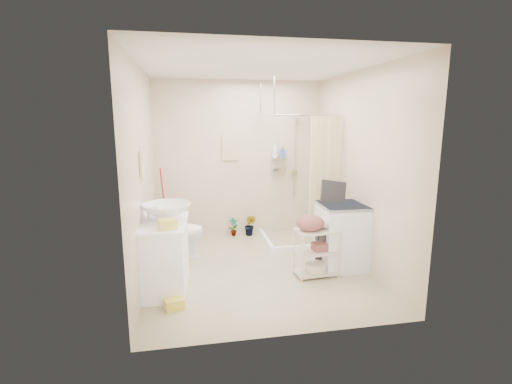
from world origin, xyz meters
TOP-DOWN VIEW (x-y plane):
  - floor at (0.00, 0.00)m, footprint 3.20×3.20m
  - ceiling at (0.00, 0.00)m, footprint 2.80×3.20m
  - wall_back at (0.00, 1.60)m, footprint 2.80×0.04m
  - wall_front at (0.00, -1.60)m, footprint 2.80×0.04m
  - wall_left at (-1.40, 0.00)m, footprint 0.04×3.20m
  - wall_right at (1.40, 0.00)m, footprint 0.04×3.20m
  - vanity at (-1.16, -0.38)m, footprint 0.58×0.96m
  - sink at (-1.12, -0.31)m, footprint 0.59×0.59m
  - counter_basket at (-1.09, -0.68)m, footprint 0.21×0.18m
  - floor_basket at (-1.05, -0.89)m, footprint 0.33×0.29m
  - toilet at (-1.04, 0.66)m, footprint 0.75×0.46m
  - mop at (-1.31, 1.48)m, footprint 0.15×0.15m
  - potted_plant_a at (-0.13, 1.46)m, footprint 0.19×0.16m
  - potted_plant_b at (0.16, 1.43)m, footprint 0.26×0.24m
  - hanging_towel at (-0.15, 1.58)m, footprint 0.28×0.03m
  - towel_ring at (-1.38, -0.20)m, footprint 0.04×0.22m
  - tp_holder at (-1.36, 0.05)m, footprint 0.08×0.12m
  - shower at (0.85, 1.05)m, footprint 1.10×1.10m
  - shampoo_bottle_a at (0.60, 1.54)m, footprint 0.11×0.11m
  - shampoo_bottle_b at (0.73, 1.51)m, footprint 0.10×0.11m
  - washing_machine at (1.14, -0.14)m, footprint 0.61×0.63m
  - laundry_rack at (0.71, -0.36)m, footprint 0.55×0.35m
  - ironing_board at (1.01, -0.05)m, footprint 0.35×0.13m

SIDE VIEW (x-z plane):
  - floor at x=0.00m, z-range 0.00..0.00m
  - floor_basket at x=-1.05m, z-range 0.00..0.15m
  - potted_plant_a at x=-0.13m, z-range 0.00..0.32m
  - potted_plant_b at x=0.16m, z-range 0.00..0.36m
  - laundry_rack at x=0.71m, z-range 0.00..0.73m
  - toilet at x=-1.04m, z-range 0.00..0.74m
  - vanity at x=-1.16m, z-range 0.00..0.82m
  - washing_machine at x=1.14m, z-range 0.00..0.87m
  - ironing_board at x=1.01m, z-range 0.00..1.19m
  - mop at x=-1.31m, z-range 0.00..1.21m
  - tp_holder at x=-1.36m, z-range 0.65..0.79m
  - counter_basket at x=-1.09m, z-range 0.82..0.92m
  - sink at x=-1.12m, z-range 0.82..1.01m
  - shower at x=0.85m, z-range 0.00..2.10m
  - wall_back at x=0.00m, z-range 0.00..2.60m
  - wall_front at x=0.00m, z-range 0.00..2.60m
  - wall_left at x=-1.40m, z-range 0.00..2.60m
  - wall_right at x=1.40m, z-range 0.00..2.60m
  - shampoo_bottle_b at x=0.73m, z-range 1.32..1.51m
  - shampoo_bottle_a at x=0.60m, z-range 1.32..1.58m
  - towel_ring at x=-1.38m, z-range 1.30..1.64m
  - hanging_towel at x=-0.15m, z-range 1.29..1.71m
  - ceiling at x=0.00m, z-range 2.58..2.62m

